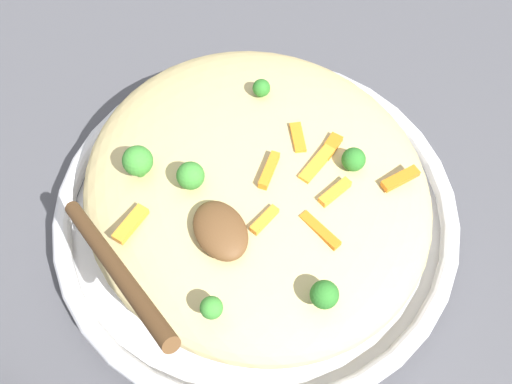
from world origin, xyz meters
name	(u,v)px	position (x,y,z in m)	size (l,w,h in m)	color
ground_plane	(256,226)	(0.00, 0.00, 0.00)	(2.40, 2.40, 0.00)	#4C4C51
serving_bowl	(256,215)	(0.00, 0.00, 0.02)	(0.38, 0.38, 0.04)	silver
pasta_mound	(256,188)	(0.00, 0.00, 0.07)	(0.33, 0.30, 0.07)	#D1BA7A
carrot_piece_0	(335,192)	(0.05, 0.05, 0.11)	(0.03, 0.01, 0.01)	orange
carrot_piece_1	(264,220)	(0.05, -0.02, 0.11)	(0.03, 0.01, 0.01)	orange
carrot_piece_2	(298,138)	(-0.01, 0.05, 0.10)	(0.03, 0.01, 0.01)	orange
carrot_piece_3	(320,230)	(0.08, 0.02, 0.10)	(0.04, 0.01, 0.01)	orange
carrot_piece_4	(269,170)	(0.01, 0.01, 0.11)	(0.03, 0.01, 0.01)	orange
carrot_piece_5	(330,147)	(0.01, 0.07, 0.10)	(0.03, 0.01, 0.01)	orange
carrot_piece_6	(400,179)	(0.06, 0.10, 0.10)	(0.03, 0.01, 0.01)	orange
carrot_piece_7	(317,164)	(0.02, 0.05, 0.11)	(0.04, 0.01, 0.01)	orange
carrot_piece_8	(130,222)	(0.00, -0.11, 0.10)	(0.04, 0.01, 0.01)	orange
broccoli_floret_0	(354,160)	(0.04, 0.07, 0.11)	(0.02, 0.02, 0.02)	#296820
broccoli_floret_1	(261,88)	(-0.07, 0.04, 0.11)	(0.02, 0.02, 0.02)	#296820
broccoli_floret_2	(138,161)	(-0.04, -0.09, 0.12)	(0.03, 0.03, 0.03)	#377928
broccoli_floret_3	(324,295)	(0.13, -0.01, 0.11)	(0.02, 0.02, 0.03)	#296820
broccoli_floret_4	(191,176)	(-0.01, -0.06, 0.12)	(0.02, 0.02, 0.03)	#377928
broccoli_floret_5	(211,308)	(0.10, -0.09, 0.11)	(0.02, 0.02, 0.02)	#377928
serving_spoon	(181,243)	(0.05, -0.09, 0.13)	(0.18, 0.12, 0.10)	brown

